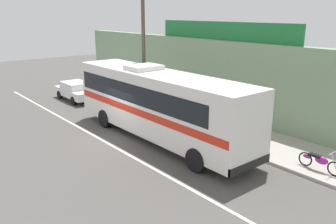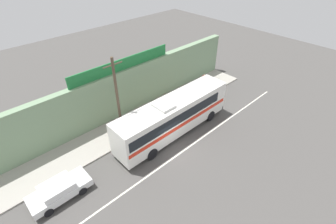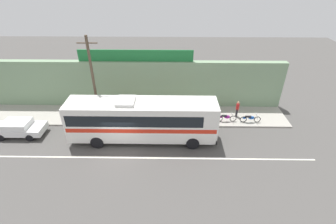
{
  "view_description": "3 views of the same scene",
  "coord_description": "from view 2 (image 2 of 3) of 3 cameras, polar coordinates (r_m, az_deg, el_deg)",
  "views": [
    {
      "loc": [
        15.44,
        -9.04,
        6.48
      ],
      "look_at": [
        2.86,
        1.27,
        1.81
      ],
      "focal_mm": 37.49,
      "sensor_mm": 36.0,
      "label": 1
    },
    {
      "loc": [
        -10.84,
        -11.03,
        15.28
      ],
      "look_at": [
        1.68,
        2.24,
        2.04
      ],
      "focal_mm": 26.45,
      "sensor_mm": 36.0,
      "label": 2
    },
    {
      "loc": [
        4.04,
        -15.07,
        12.85
      ],
      "look_at": [
        3.76,
        2.7,
        2.01
      ],
      "focal_mm": 26.38,
      "sensor_mm": 36.0,
      "label": 3
    }
  ],
  "objects": [
    {
      "name": "intercity_bus",
      "position": [
        22.1,
        1.08,
        -0.75
      ],
      "size": [
        11.94,
        2.6,
        3.78
      ],
      "color": "white",
      "rests_on": "ground_plane"
    },
    {
      "name": "motorcycle_purple",
      "position": [
        29.09,
        8.08,
        5.19
      ],
      "size": [
        1.89,
        0.56,
        0.94
      ],
      "color": "black",
      "rests_on": "sidewalk_slab"
    },
    {
      "name": "road_center_stripe",
      "position": [
        21.34,
        2.36,
        -9.77
      ],
      "size": [
        30.0,
        0.14,
        0.01
      ],
      "primitive_type": "cube",
      "color": "silver",
      "rests_on": "ground_plane"
    },
    {
      "name": "parked_car",
      "position": [
        19.62,
        -23.81,
        -16.12
      ],
      "size": [
        4.21,
        1.89,
        1.37
      ],
      "color": "silver",
      "rests_on": "ground_plane"
    },
    {
      "name": "pedestrian_near_shop",
      "position": [
        30.14,
        8.28,
        7.45
      ],
      "size": [
        0.3,
        0.48,
        1.62
      ],
      "color": "black",
      "rests_on": "sidewalk_slab"
    },
    {
      "name": "sidewalk_slab",
      "position": [
        24.74,
        -7.56,
        -2.33
      ],
      "size": [
        30.0,
        3.6,
        0.14
      ],
      "primitive_type": "cube",
      "color": "#A8A399",
      "rests_on": "ground_plane"
    },
    {
      "name": "storefront_billboard",
      "position": [
        23.84,
        -10.49,
        10.74
      ],
      "size": [
        10.86,
        0.12,
        1.1
      ],
      "primitive_type": "cube",
      "color": "#1E7538",
      "rests_on": "storefront_facade"
    },
    {
      "name": "ground_plane",
      "position": [
        21.74,
        0.85,
        -8.69
      ],
      "size": [
        70.0,
        70.0,
        0.0
      ],
      "primitive_type": "plane",
      "color": "#4F4C49"
    },
    {
      "name": "utility_pole",
      "position": [
        20.19,
        -11.43,
        2.16
      ],
      "size": [
        1.6,
        0.22,
        8.01
      ],
      "color": "brown",
      "rests_on": "sidewalk_slab"
    },
    {
      "name": "motorcycle_black",
      "position": [
        30.58,
        10.89,
        6.51
      ],
      "size": [
        1.9,
        0.56,
        0.94
      ],
      "color": "black",
      "rests_on": "sidewalk_slab"
    },
    {
      "name": "storefront_facade",
      "position": [
        24.92,
        -10.96,
        4.14
      ],
      "size": [
        30.0,
        0.7,
        4.8
      ],
      "primitive_type": "cube",
      "color": "gray",
      "rests_on": "ground_plane"
    }
  ]
}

